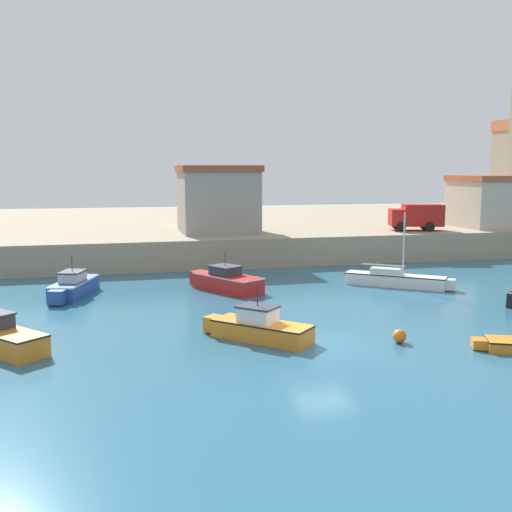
{
  "coord_description": "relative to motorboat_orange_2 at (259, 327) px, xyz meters",
  "views": [
    {
      "loc": [
        -8.49,
        -22.98,
        7.33
      ],
      "look_at": [
        0.13,
        12.61,
        2.0
      ],
      "focal_mm": 42.0,
      "sensor_mm": 36.0,
      "label": 1
    }
  ],
  "objects": [
    {
      "name": "quay_seawall",
      "position": [
        2.46,
        38.07,
        0.56
      ],
      "size": [
        120.0,
        40.0,
        2.21
      ],
      "primitive_type": "cube",
      "color": "gray",
      "rests_on": "ground"
    },
    {
      "name": "motorboat_orange_2",
      "position": [
        0.0,
        0.0,
        0.0
      ],
      "size": [
        4.42,
        4.4,
        2.39
      ],
      "color": "orange",
      "rests_on": "ground"
    },
    {
      "name": "sailboat_white_6",
      "position": [
        11.26,
        9.47,
        -0.08
      ],
      "size": [
        5.89,
        4.87,
        4.7
      ],
      "color": "white",
      "rests_on": "ground"
    },
    {
      "name": "mooring_buoy",
      "position": [
        5.71,
        -1.89,
        -0.25
      ],
      "size": [
        0.58,
        0.58,
        0.58
      ],
      "primitive_type": "sphere",
      "color": "orange",
      "rests_on": "ground"
    },
    {
      "name": "ground_plane",
      "position": [
        2.46,
        -1.46,
        -0.55
      ],
      "size": [
        200.0,
        200.0,
        0.0
      ],
      "primitive_type": "plane",
      "color": "#28607F"
    },
    {
      "name": "motorboat_blue_4",
      "position": [
        -8.33,
        11.26,
        0.03
      ],
      "size": [
        2.82,
        5.26,
        2.39
      ],
      "color": "#284C9E",
      "rests_on": "ground"
    },
    {
      "name": "truck_on_quay",
      "position": [
        18.84,
        21.08,
        2.89
      ],
      "size": [
        4.7,
        3.17,
        2.2
      ],
      "color": "#AD1E19",
      "rests_on": "quay_seawall"
    },
    {
      "name": "harbor_shed_mid_row",
      "position": [
        2.46,
        23.9,
        4.39
      ],
      "size": [
        6.32,
        6.04,
        5.4
      ],
      "color": "gray",
      "rests_on": "quay_seawall"
    },
    {
      "name": "harbor_shed_near_wharf",
      "position": [
        26.46,
        22.46,
        3.97
      ],
      "size": [
        5.31,
        5.95,
        4.57
      ],
      "color": "#BCB29E",
      "rests_on": "quay_seawall"
    },
    {
      "name": "motorboat_red_3",
      "position": [
        0.59,
        10.78,
        0.06
      ],
      "size": [
        4.0,
        5.31,
        2.43
      ],
      "color": "red",
      "rests_on": "ground"
    }
  ]
}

